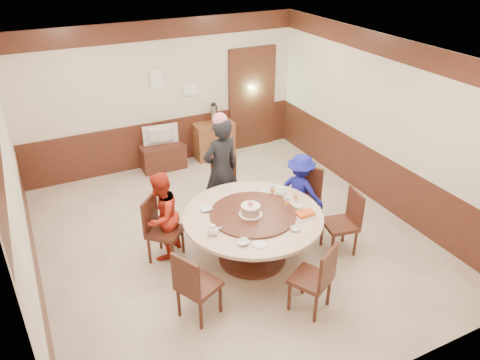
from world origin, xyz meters
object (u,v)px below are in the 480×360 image
birthday_cake (251,210)px  shrimp_platter (305,214)px  television (161,136)px  side_cabinet (214,140)px  banquet_table (253,228)px  person_blue (300,191)px  person_standing (221,170)px  thermos (214,114)px  tv_stand (163,157)px  person_red (161,216)px

birthday_cake → shrimp_platter: birthday_cake is taller
television → side_cabinet: television is taller
banquet_table → person_blue: (1.09, 0.49, 0.07)m
person_standing → thermos: person_standing is taller
banquet_table → side_cabinet: size_ratio=2.43×
birthday_cake → thermos: 3.53m
banquet_table → thermos: thermos is taller
banquet_table → shrimp_platter: 0.76m
person_blue → television: 3.16m
television → side_cabinet: (1.12, 0.03, -0.32)m
birthday_cake → tv_stand: size_ratio=0.38×
television → tv_stand: bearing=6.3°
banquet_table → shrimp_platter: bearing=-29.2°
television → person_standing: bearing=104.6°
banquet_table → side_cabinet: (0.88, 3.38, -0.16)m
birthday_cake → shrimp_platter: size_ratio=1.08×
banquet_table → thermos: (0.89, 3.38, 0.41)m
person_standing → person_blue: bearing=135.7°
banquet_table → person_red: 1.30m
shrimp_platter → banquet_table: bearing=150.8°
tv_stand → television: television is taller
birthday_cake → person_blue: bearing=24.0°
person_red → birthday_cake: bearing=102.2°
banquet_table → person_standing: 1.27m
person_blue → tv_stand: (-1.33, 2.87, -0.36)m
shrimp_platter → thermos: bearing=85.9°
shrimp_platter → thermos: thermos is taller
person_red → television: person_red is taller
person_red → person_blue: person_red is taller
birthday_cake → person_standing: bearing=84.4°
side_cabinet → person_standing: bearing=-110.4°
thermos → person_red: bearing=-126.3°
person_blue → birthday_cake: person_blue is taller
birthday_cake → thermos: (0.94, 3.40, 0.09)m
shrimp_platter → tv_stand: shrimp_platter is taller
thermos → television: bearing=-178.5°
person_standing → person_red: size_ratio=1.31×
shrimp_platter → thermos: 3.75m
banquet_table → television: (-0.24, 3.35, 0.16)m
television → person_red: bearing=78.3°
banquet_table → person_red: (-1.11, 0.66, 0.13)m
side_cabinet → thermos: thermos is taller
person_standing → shrimp_platter: bearing=100.9°
shrimp_platter → side_cabinet: shrimp_platter is taller
birthday_cake → tv_stand: (-0.19, 3.37, -0.60)m
tv_stand → side_cabinet: 1.12m
tv_stand → side_cabinet: (1.12, 0.03, 0.12)m
person_blue → birthday_cake: size_ratio=3.75×
person_blue → shrimp_platter: size_ratio=4.05×
person_standing → television: bearing=-90.1°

